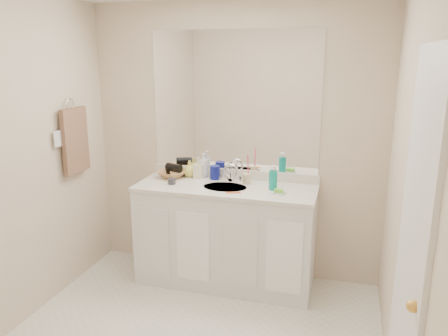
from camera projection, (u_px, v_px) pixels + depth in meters
wall_back at (234, 143)px, 3.85m from camera, size 2.60×0.02×2.40m
wall_front at (32, 290)px, 1.43m from camera, size 2.60×0.02×2.40m
wall_left at (2, 168)px, 2.98m from camera, size 0.02×2.60×2.40m
wall_right at (411, 202)px, 2.29m from camera, size 0.02×2.60×2.40m
vanity_cabinet at (226, 236)px, 3.78m from camera, size 1.50×0.55×0.85m
countertop at (226, 188)px, 3.67m from camera, size 1.52×0.57×0.03m
backsplash at (234, 174)px, 3.90m from camera, size 1.52×0.03×0.08m
sink_basin at (225, 188)px, 3.65m from camera, size 0.37×0.37×0.02m
faucet at (231, 175)px, 3.80m from camera, size 0.02×0.02×0.11m
mirror at (234, 102)px, 3.75m from camera, size 1.48×0.01×1.20m
blue_mug at (215, 172)px, 3.87m from camera, size 0.09×0.09×0.12m
tan_cup at (247, 179)px, 3.73m from camera, size 0.08×0.08×0.09m
toothbrush at (248, 167)px, 3.70m from camera, size 0.01×0.04×0.21m
mouthwash_bottle at (273, 180)px, 3.56m from camera, size 0.09×0.09×0.16m
soap_dish at (279, 193)px, 3.47m from camera, size 0.11×0.10×0.01m
green_soap at (279, 191)px, 3.46m from camera, size 0.08×0.06×0.03m
orange_comb at (233, 193)px, 3.49m from camera, size 0.12×0.07×0.01m
dark_jar at (172, 181)px, 3.73m from camera, size 0.08×0.08×0.05m
soap_bottle_white at (204, 165)px, 3.92m from camera, size 0.10×0.10×0.22m
soap_bottle_cream at (199, 168)px, 3.90m from camera, size 0.09×0.09×0.19m
soap_bottle_yellow at (190, 169)px, 3.94m from camera, size 0.12×0.12×0.15m
wicker_basket at (172, 174)px, 3.93m from camera, size 0.32×0.32×0.06m
hair_dryer at (174, 168)px, 3.91m from camera, size 0.17×0.12×0.07m
towel_ring at (70, 105)px, 3.61m from camera, size 0.01×0.11×0.11m
hand_towel at (75, 141)px, 3.68m from camera, size 0.04×0.32×0.55m
switch_plate at (57, 139)px, 3.49m from camera, size 0.01×0.08×0.13m
door at (411, 262)px, 2.06m from camera, size 0.02×0.82×2.00m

